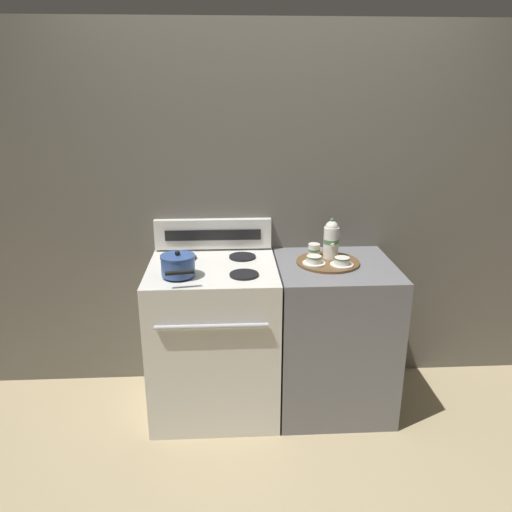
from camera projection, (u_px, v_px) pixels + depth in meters
ground_plane at (270, 401)px, 3.07m from camera, size 6.00×6.00×0.00m
wall_back at (267, 214)px, 3.05m from camera, size 6.00×0.05×2.20m
stove at (214, 338)px, 2.91m from camera, size 0.72×0.68×0.90m
control_panel at (213, 234)px, 3.02m from camera, size 0.70×0.05×0.18m
side_counter at (332, 335)px, 2.95m from camera, size 0.66×0.65×0.89m
saucepan at (178, 265)px, 2.60m from camera, size 0.19×0.27×0.13m
serving_tray at (328, 262)px, 2.82m from camera, size 0.36×0.36×0.01m
teapot at (331, 239)px, 2.85m from camera, size 0.09×0.14×0.23m
teacup_left at (342, 261)px, 2.75m from camera, size 0.13×0.13×0.05m
teacup_right at (314, 260)px, 2.77m from camera, size 0.13×0.13×0.05m
creamer_jug at (314, 250)px, 2.90m from camera, size 0.07×0.07×0.07m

